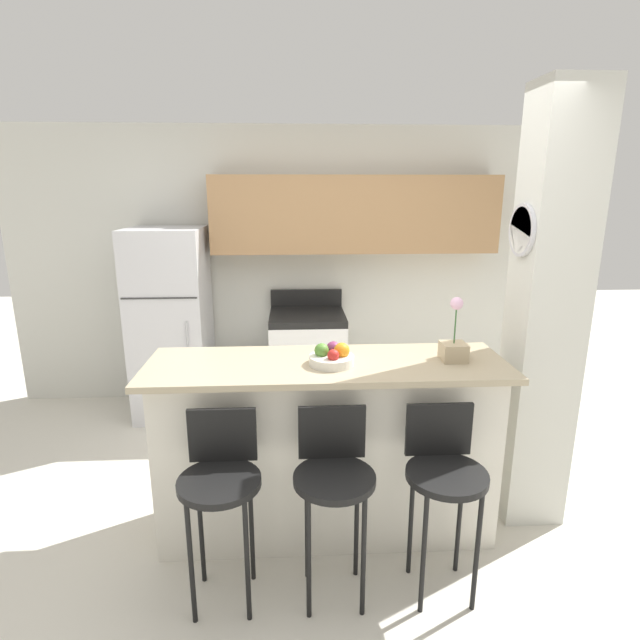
{
  "coord_description": "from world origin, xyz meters",
  "views": [
    {
      "loc": [
        -0.18,
        -2.62,
        2.0
      ],
      "look_at": [
        0.0,
        0.72,
        1.11
      ],
      "focal_mm": 28.0,
      "sensor_mm": 36.0,
      "label": 1
    }
  ],
  "objects": [
    {
      "name": "stove_range",
      "position": [
        -0.06,
        1.73,
        0.46
      ],
      "size": [
        0.67,
        0.64,
        1.07
      ],
      "color": "white",
      "rests_on": "ground_plane"
    },
    {
      "name": "ground_plane",
      "position": [
        0.0,
        0.0,
        0.0
      ],
      "size": [
        14.0,
        14.0,
        0.0
      ],
      "primitive_type": "plane",
      "color": "beige"
    },
    {
      "name": "wall_back",
      "position": [
        0.14,
        2.02,
        1.47
      ],
      "size": [
        5.6,
        0.38,
        2.55
      ],
      "color": "silver",
      "rests_on": "ground_plane"
    },
    {
      "name": "fruit_bowl",
      "position": [
        0.03,
        -0.03,
        1.1
      ],
      "size": [
        0.25,
        0.25,
        0.12
      ],
      "color": "silver",
      "rests_on": "counter_bar"
    },
    {
      "name": "trash_bin",
      "position": [
        -0.73,
        1.48,
        0.19
      ],
      "size": [
        0.28,
        0.28,
        0.38
      ],
      "color": "black",
      "rests_on": "ground_plane"
    },
    {
      "name": "counter_bar",
      "position": [
        0.0,
        0.0,
        0.54
      ],
      "size": [
        2.01,
        0.63,
        1.06
      ],
      "color": "silver",
      "rests_on": "ground_plane"
    },
    {
      "name": "pillar_right",
      "position": [
        1.27,
        0.09,
        1.28
      ],
      "size": [
        0.38,
        0.32,
        2.55
      ],
      "color": "silver",
      "rests_on": "ground_plane"
    },
    {
      "name": "bar_stool_mid",
      "position": [
        0.0,
        -0.49,
        0.65
      ],
      "size": [
        0.4,
        0.4,
        0.96
      ],
      "color": "black",
      "rests_on": "ground_plane"
    },
    {
      "name": "refrigerator",
      "position": [
        -1.27,
        1.71,
        0.84
      ],
      "size": [
        0.64,
        0.67,
        1.68
      ],
      "color": "silver",
      "rests_on": "ground_plane"
    },
    {
      "name": "orchid_vase",
      "position": [
        0.71,
        -0.01,
        1.15
      ],
      "size": [
        0.14,
        0.14,
        0.36
      ],
      "color": "tan",
      "rests_on": "counter_bar"
    },
    {
      "name": "bar_stool_left",
      "position": [
        -0.54,
        -0.49,
        0.65
      ],
      "size": [
        0.4,
        0.4,
        0.96
      ],
      "color": "black",
      "rests_on": "ground_plane"
    },
    {
      "name": "bar_stool_right",
      "position": [
        0.54,
        -0.49,
        0.65
      ],
      "size": [
        0.4,
        0.4,
        0.96
      ],
      "color": "black",
      "rests_on": "ground_plane"
    }
  ]
}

